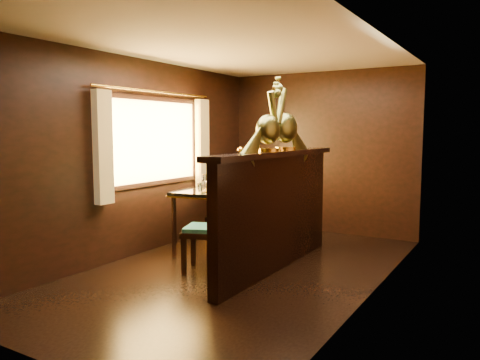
{
  "coord_description": "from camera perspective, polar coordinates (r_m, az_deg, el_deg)",
  "views": [
    {
      "loc": [
        2.68,
        -4.43,
        1.59
      ],
      "look_at": [
        -0.24,
        0.43,
        0.99
      ],
      "focal_mm": 35.0,
      "sensor_mm": 36.0,
      "label": 1
    }
  ],
  "objects": [
    {
      "name": "ground",
      "position": [
        5.42,
        -0.17,
        -11.02
      ],
      "size": [
        5.0,
        5.0,
        0.0
      ],
      "primitive_type": "plane",
      "color": "black",
      "rests_on": "ground"
    },
    {
      "name": "room_shell",
      "position": [
        5.24,
        -0.88,
        5.95
      ],
      "size": [
        3.04,
        5.04,
        2.52
      ],
      "color": "black",
      "rests_on": "ground"
    },
    {
      "name": "partition",
      "position": [
        5.36,
        4.43,
        -3.39
      ],
      "size": [
        0.26,
        2.7,
        1.36
      ],
      "color": "black",
      "rests_on": "ground"
    },
    {
      "name": "dining_table",
      "position": [
        6.29,
        -2.37,
        -1.64
      ],
      "size": [
        1.03,
        1.5,
        1.03
      ],
      "rotation": [
        0.0,
        0.0,
        0.14
      ],
      "color": "black",
      "rests_on": "ground"
    },
    {
      "name": "chair_left",
      "position": [
        5.27,
        -3.07,
        -3.91
      ],
      "size": [
        0.61,
        0.62,
        1.3
      ],
      "rotation": [
        0.0,
        0.0,
        0.36
      ],
      "color": "black",
      "rests_on": "ground"
    },
    {
      "name": "chair_right",
      "position": [
        5.99,
        -0.11,
        -2.26
      ],
      "size": [
        0.6,
        0.62,
        1.4
      ],
      "rotation": [
        0.0,
        0.0,
        0.22
      ],
      "color": "black",
      "rests_on": "ground"
    },
    {
      "name": "peacock_left",
      "position": [
        5.09,
        3.45,
        7.76
      ],
      "size": [
        0.24,
        0.64,
        0.77
      ],
      "primitive_type": null,
      "color": "#1B512F",
      "rests_on": "partition"
    },
    {
      "name": "peacock_right",
      "position": [
        5.48,
        5.57,
        7.94
      ],
      "size": [
        0.26,
        0.7,
        0.83
      ],
      "primitive_type": null,
      "color": "#1B512F",
      "rests_on": "partition"
    }
  ]
}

